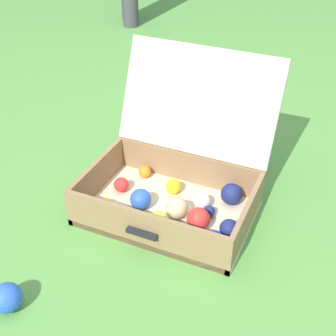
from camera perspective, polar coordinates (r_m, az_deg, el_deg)
The scene contains 3 objects.
ground_plane at distance 1.78m, azimuth -1.99°, elevation -4.88°, with size 16.00×16.00×0.00m, color #569342.
open_suitcase at distance 1.72m, azimuth 1.24°, elevation -1.44°, with size 0.61×0.60×0.53m.
stray_ball_on_grass at distance 1.49m, azimuth -19.16°, elevation -14.83°, with size 0.09×0.09×0.09m, color blue.
Camera 1 is at (0.61, -1.22, 1.14)m, focal length 49.62 mm.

